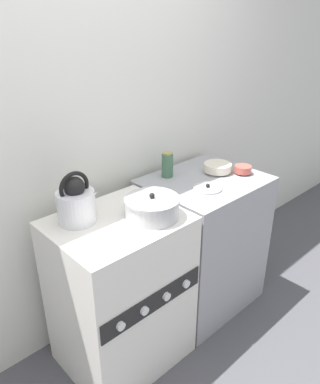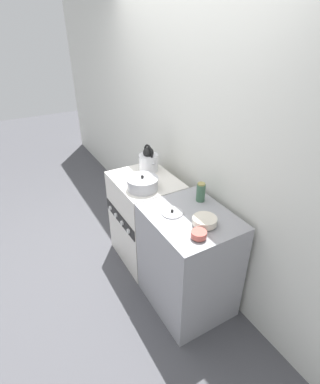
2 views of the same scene
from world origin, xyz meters
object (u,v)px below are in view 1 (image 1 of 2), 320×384
object	(u,v)px
stove	(121,292)
storage_jar	(167,165)
kettle	(76,202)
enamel_bowl	(217,167)
small_ceramic_bowl	(243,169)
cooking_pot	(152,208)
loose_pot_lid	(208,188)

from	to	relation	value
stove	storage_jar	world-z (taller)	storage_jar
stove	kettle	bearing A→B (deg)	140.67
kettle	enamel_bowl	bearing A→B (deg)	-4.20
stove	storage_jar	bearing A→B (deg)	21.35
small_ceramic_bowl	stove	bearing A→B (deg)	175.33
cooking_pot	loose_pot_lid	xyz separation A→B (m)	(0.45, 0.02, -0.04)
cooking_pot	enamel_bowl	bearing A→B (deg)	11.83
stove	storage_jar	distance (m)	0.81
enamel_bowl	loose_pot_lid	distance (m)	0.27
kettle	storage_jar	bearing A→B (deg)	7.91
cooking_pot	small_ceramic_bowl	xyz separation A→B (m)	(0.79, 0.02, -0.02)
cooking_pot	small_ceramic_bowl	size ratio (longest dim) A/B	2.58
storage_jar	loose_pot_lid	world-z (taller)	storage_jar
kettle	cooking_pot	bearing A→B (deg)	-36.34
small_ceramic_bowl	kettle	bearing A→B (deg)	169.72
enamel_bowl	storage_jar	size ratio (longest dim) A/B	1.11
storage_jar	loose_pot_lid	bearing A→B (deg)	-81.99
storage_jar	enamel_bowl	bearing A→B (deg)	-31.22
enamel_bowl	small_ceramic_bowl	distance (m)	0.16
stove	kettle	xyz separation A→B (m)	(-0.15, 0.12, 0.56)
kettle	enamel_bowl	size ratio (longest dim) A/B	1.49
stove	cooking_pot	bearing A→B (deg)	-33.13
kettle	storage_jar	distance (m)	0.71
loose_pot_lid	storage_jar	bearing A→B (deg)	98.01
kettle	cooking_pot	xyz separation A→B (m)	(0.30, -0.22, -0.05)
enamel_bowl	loose_pot_lid	world-z (taller)	enamel_bowl
stove	cooking_pot	xyz separation A→B (m)	(0.15, -0.10, 0.51)
kettle	enamel_bowl	world-z (taller)	kettle
storage_jar	loose_pot_lid	distance (m)	0.31
storage_jar	kettle	bearing A→B (deg)	-172.09
stove	cooking_pot	world-z (taller)	cooking_pot
stove	kettle	distance (m)	0.59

